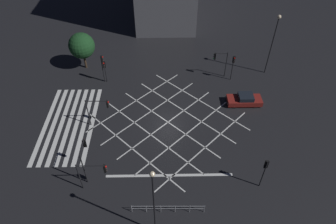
# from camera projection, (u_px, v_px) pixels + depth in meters

# --- Properties ---
(ground_plane) EXTENTS (200.00, 200.00, 0.00)m
(ground_plane) POSITION_uv_depth(u_px,v_px,m) (168.00, 122.00, 35.58)
(ground_plane) COLOR black
(road_markings) EXTENTS (19.10, 24.21, 0.01)m
(road_markings) POSITION_uv_depth(u_px,v_px,m) (105.00, 125.00, 35.19)
(road_markings) COLOR silver
(road_markings) RESTS_ON ground_plane
(traffic_light_median_south) EXTENTS (0.36, 2.63, 3.79)m
(traffic_light_median_south) POSITION_uv_depth(u_px,v_px,m) (99.00, 107.00, 33.39)
(traffic_light_median_south) COLOR black
(traffic_light_median_south) RESTS_ON ground_plane
(traffic_light_se_cross) EXTENTS (0.36, 2.78, 3.64)m
(traffic_light_se_cross) POSITION_uv_depth(u_px,v_px,m) (94.00, 171.00, 27.17)
(traffic_light_se_cross) COLOR black
(traffic_light_se_cross) RESTS_ON ground_plane
(traffic_light_nw_cross) EXTENTS (0.36, 1.93, 3.88)m
(traffic_light_nw_cross) POSITION_uv_depth(u_px,v_px,m) (220.00, 59.00, 40.38)
(traffic_light_nw_cross) COLOR black
(traffic_light_nw_cross) RESTS_ON ground_plane
(traffic_light_sw_cross) EXTENTS (0.36, 0.39, 4.15)m
(traffic_light_sw_cross) POSITION_uv_depth(u_px,v_px,m) (102.00, 63.00, 39.40)
(traffic_light_sw_cross) COLOR black
(traffic_light_sw_cross) RESTS_ON ground_plane
(traffic_light_se_main) EXTENTS (2.15, 0.36, 4.21)m
(traffic_light_se_main) POSITION_uv_depth(u_px,v_px,m) (84.00, 154.00, 28.17)
(traffic_light_se_main) COLOR black
(traffic_light_se_main) RESTS_ON ground_plane
(traffic_light_ne_main) EXTENTS (0.39, 0.36, 3.77)m
(traffic_light_ne_main) POSITION_uv_depth(u_px,v_px,m) (265.00, 168.00, 27.39)
(traffic_light_ne_main) COLOR black
(traffic_light_ne_main) RESTS_ON ground_plane
(traffic_light_nw_main) EXTENTS (0.39, 0.36, 3.83)m
(traffic_light_nw_main) POSITION_uv_depth(u_px,v_px,m) (233.00, 63.00, 39.80)
(traffic_light_nw_main) COLOR black
(traffic_light_nw_main) RESTS_ON ground_plane
(traffic_light_sw_main) EXTENTS (0.39, 0.36, 3.33)m
(traffic_light_sw_main) POSITION_uv_depth(u_px,v_px,m) (105.00, 67.00, 39.73)
(traffic_light_sw_main) COLOR black
(traffic_light_sw_main) RESTS_ON ground_plane
(street_lamp_east) EXTENTS (0.50, 0.50, 8.67)m
(street_lamp_east) POSITION_uv_depth(u_px,v_px,m) (275.00, 35.00, 38.92)
(street_lamp_east) COLOR black
(street_lamp_east) RESTS_ON ground_plane
(street_lamp_west) EXTENTS (0.40, 0.40, 8.58)m
(street_lamp_west) POSITION_uv_depth(u_px,v_px,m) (154.00, 198.00, 22.18)
(street_lamp_west) COLOR black
(street_lamp_west) RESTS_ON ground_plane
(street_tree_near) EXTENTS (3.60, 3.60, 5.40)m
(street_tree_near) POSITION_uv_depth(u_px,v_px,m) (82.00, 46.00, 41.47)
(street_tree_near) COLOR #38281C
(street_tree_near) RESTS_ON ground_plane
(waiting_car) EXTENTS (1.87, 4.32, 1.39)m
(waiting_car) POSITION_uv_depth(u_px,v_px,m) (245.00, 100.00, 37.58)
(waiting_car) COLOR maroon
(waiting_car) RESTS_ON ground_plane
(pedestrian_railing) EXTENTS (0.16, 6.55, 1.05)m
(pedestrian_railing) POSITION_uv_depth(u_px,v_px,m) (168.00, 208.00, 26.69)
(pedestrian_railing) COLOR #9EA0A5
(pedestrian_railing) RESTS_ON ground_plane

